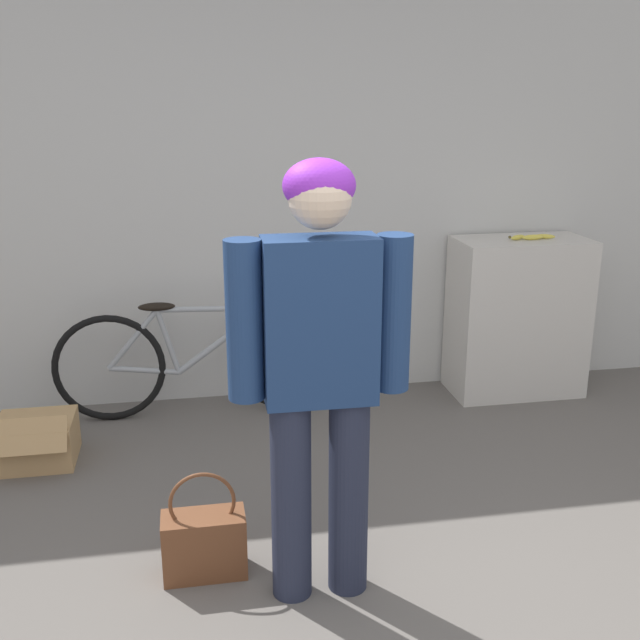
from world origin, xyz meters
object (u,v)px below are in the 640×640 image
(person, at_px, (320,358))
(handbag, at_px, (204,542))
(bicycle, at_px, (199,359))
(cardboard_box, at_px, (37,441))
(banana, at_px, (531,237))

(person, distance_m, handbag, 0.98)
(person, bearing_deg, handbag, 158.67)
(bicycle, xyz_separation_m, cardboard_box, (-0.90, -0.48, -0.24))
(person, xyz_separation_m, cardboard_box, (-1.32, 1.36, -0.87))
(bicycle, xyz_separation_m, banana, (2.12, -0.01, 0.69))
(banana, xyz_separation_m, cardboard_box, (-3.02, -0.48, -0.93))
(cardboard_box, bearing_deg, person, -45.77)
(person, relative_size, bicycle, 0.98)
(person, height_order, banana, person)
(bicycle, relative_size, handbag, 3.75)
(person, distance_m, cardboard_box, 2.09)
(person, height_order, bicycle, person)
(person, height_order, cardboard_box, person)
(handbag, xyz_separation_m, cardboard_box, (-0.87, 1.17, -0.03))
(person, relative_size, cardboard_box, 4.01)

